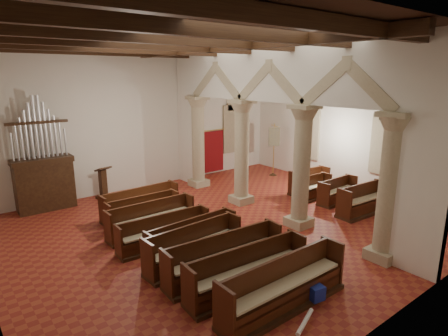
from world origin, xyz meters
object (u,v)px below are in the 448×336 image
processional_banner (274,159)px  aisle_pew_0 (363,204)px  pipe_organ (43,174)px  lectern (103,185)px  nave_pew_0 (284,292)px

processional_banner → aisle_pew_0: (-1.34, -5.91, -0.46)m
pipe_organ → lectern: (2.16, -0.16, -0.79)m
lectern → nave_pew_0: bearing=-98.8°
pipe_organ → nave_pew_0: bearing=-75.7°
nave_pew_0 → pipe_organ: bearing=104.1°
lectern → pipe_organ: bearing=164.7°
pipe_organ → aisle_pew_0: pipe_organ is taller
processional_banner → aisle_pew_0: bearing=-81.1°
pipe_organ → lectern: size_ratio=3.15×
pipe_organ → lectern: pipe_organ is taller
pipe_organ → aisle_pew_0: size_ratio=1.93×
nave_pew_0 → lectern: bearing=91.9°
lectern → aisle_pew_0: lectern is taller
pipe_organ → processional_banner: (10.33, -1.79, -0.54)m
aisle_pew_0 → nave_pew_0: bearing=-158.0°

